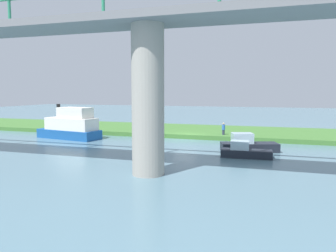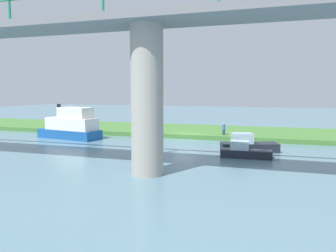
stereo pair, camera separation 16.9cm
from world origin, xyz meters
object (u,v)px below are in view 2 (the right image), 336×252
(houseboat_blue, at_px, (248,145))
(mooring_post, at_px, (141,127))
(pontoon_yellow, at_px, (71,126))
(bridge_pylon, at_px, (147,101))
(riverboat_paddlewheel, at_px, (245,152))
(person_on_bank, at_px, (224,129))

(houseboat_blue, bearing_deg, mooring_post, -28.47)
(pontoon_yellow, bearing_deg, bridge_pylon, 138.81)
(bridge_pylon, relative_size, mooring_post, 9.27)
(riverboat_paddlewheel, bearing_deg, pontoon_yellow, -13.96)
(riverboat_paddlewheel, bearing_deg, person_on_bank, -71.72)
(pontoon_yellow, bearing_deg, riverboat_paddlewheel, 166.04)
(mooring_post, relative_size, riverboat_paddlewheel, 0.25)
(houseboat_blue, xyz_separation_m, riverboat_paddlewheel, (-0.02, 2.88, -0.11))
(mooring_post, bearing_deg, person_on_bank, 179.35)
(bridge_pylon, relative_size, pontoon_yellow, 1.20)
(mooring_post, height_order, riverboat_paddlewheel, mooring_post)
(houseboat_blue, relative_size, riverboat_paddlewheel, 1.28)
(bridge_pylon, distance_m, riverboat_paddlewheel, 10.59)
(houseboat_blue, bearing_deg, bridge_pylon, 62.73)
(pontoon_yellow, bearing_deg, person_on_bank, -163.12)
(bridge_pylon, bearing_deg, houseboat_blue, -117.27)
(person_on_bank, distance_m, mooring_post, 10.36)
(pontoon_yellow, relative_size, houseboat_blue, 1.50)
(pontoon_yellow, height_order, houseboat_blue, pontoon_yellow)
(bridge_pylon, height_order, houseboat_blue, bridge_pylon)
(mooring_post, bearing_deg, houseboat_blue, 151.53)
(mooring_post, relative_size, houseboat_blue, 0.19)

